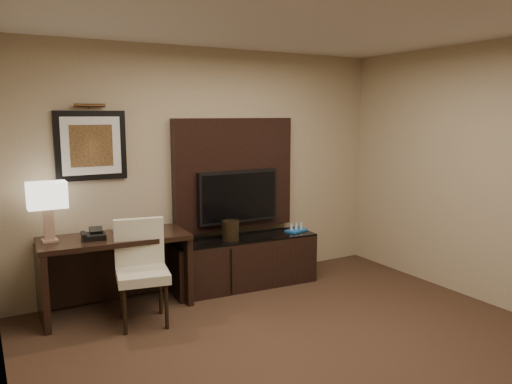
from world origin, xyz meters
TOP-DOWN VIEW (x-y plane):
  - floor at (0.00, 0.00)m, footprint 4.50×5.00m
  - ceiling at (0.00, 0.00)m, footprint 4.50×5.00m
  - wall_back at (0.00, 2.50)m, footprint 4.50×0.01m
  - wall_left at (-2.25, 0.00)m, footprint 0.01×5.00m
  - desk at (-1.19, 2.15)m, footprint 1.47×0.69m
  - credenza at (0.27, 2.15)m, footprint 1.70×0.58m
  - tv_wall_panel at (0.30, 2.44)m, footprint 1.50×0.12m
  - tv at (0.30, 2.34)m, footprint 1.00×0.08m
  - artwork at (-1.30, 2.48)m, footprint 0.70×0.04m
  - picture_light at (-1.30, 2.44)m, footprint 0.04×0.04m
  - desk_chair at (-1.05, 1.69)m, footprint 0.56×0.62m
  - table_lamp at (-1.77, 2.25)m, footprint 0.36×0.25m
  - desk_phone at (-1.39, 2.13)m, footprint 0.24×0.22m
  - blue_folder at (-1.06, 2.14)m, footprint 0.30×0.38m
  - book at (-1.08, 2.12)m, footprint 0.15×0.08m
  - ice_bucket at (0.09, 2.12)m, footprint 0.22×0.22m
  - minibar_tray at (0.96, 2.10)m, footprint 0.29×0.22m

SIDE VIEW (x-z plane):
  - floor at x=0.00m, z-range -0.01..0.00m
  - credenza at x=0.27m, z-range 0.00..0.58m
  - desk at x=-1.19m, z-range 0.00..0.77m
  - desk_chair at x=-1.05m, z-range 0.00..0.97m
  - minibar_tray at x=0.96m, z-range 0.58..0.67m
  - ice_bucket at x=0.09m, z-range 0.58..0.79m
  - blue_folder at x=-1.06m, z-range 0.77..0.79m
  - desk_phone at x=-1.39m, z-range 0.77..0.88m
  - book at x=-1.08m, z-range 0.77..0.98m
  - tv at x=0.30m, z-range 0.72..1.32m
  - table_lamp at x=-1.77m, z-range 0.77..1.31m
  - tv_wall_panel at x=0.30m, z-range 0.62..1.92m
  - wall_back at x=0.00m, z-range 0.00..2.70m
  - wall_left at x=-2.25m, z-range 0.00..2.70m
  - artwork at x=-1.30m, z-range 1.30..2.00m
  - picture_light at x=-1.30m, z-range 1.90..2.20m
  - ceiling at x=0.00m, z-range 2.70..2.71m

